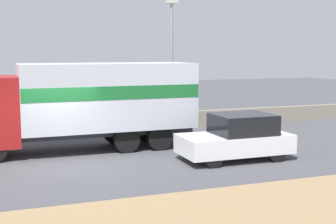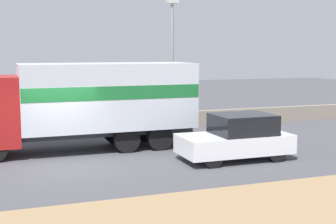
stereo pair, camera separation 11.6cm
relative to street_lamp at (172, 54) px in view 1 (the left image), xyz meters
name	(u,v)px [view 1 (the left image)]	position (x,y,z in m)	size (l,w,h in m)	color
ground_plane	(65,165)	(-5.67, -5.06, -3.58)	(80.00, 80.00, 0.00)	#47474C
stone_wall_backdrop	(46,127)	(-5.67, 0.78, -3.20)	(60.00, 0.35, 0.77)	gray
street_lamp	(172,54)	(0.00, 0.00, 0.00)	(0.56, 0.28, 6.10)	gray
box_truck	(89,100)	(-4.44, -2.99, -1.66)	(8.33, 2.49, 3.28)	maroon
car_hatchback	(237,138)	(0.04, -6.31, -2.81)	(3.83, 1.80, 1.58)	silver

